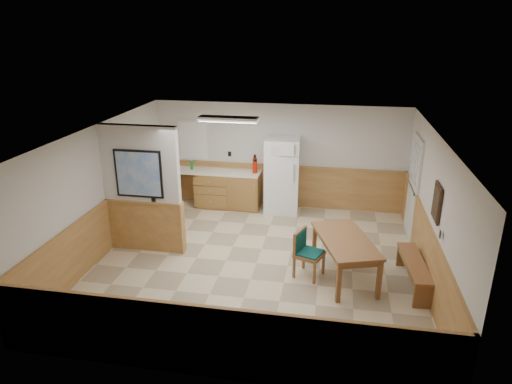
% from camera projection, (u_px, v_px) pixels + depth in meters
% --- Properties ---
extents(ground, '(6.00, 6.00, 0.00)m').
position_uv_depth(ground, '(257.00, 263.00, 8.55)').
color(ground, beige).
rests_on(ground, ground).
extents(ceiling, '(6.00, 6.00, 0.02)m').
position_uv_depth(ceiling, '(257.00, 132.00, 7.69)').
color(ceiling, white).
rests_on(ceiling, back_wall).
extents(back_wall, '(6.00, 0.02, 2.50)m').
position_uv_depth(back_wall, '(279.00, 156.00, 10.89)').
color(back_wall, silver).
rests_on(back_wall, ground).
extents(right_wall, '(0.02, 6.00, 2.50)m').
position_uv_depth(right_wall, '(433.00, 213.00, 7.62)').
color(right_wall, silver).
rests_on(right_wall, ground).
extents(left_wall, '(0.02, 6.00, 2.50)m').
position_uv_depth(left_wall, '(101.00, 191.00, 8.62)').
color(left_wall, silver).
rests_on(left_wall, ground).
extents(wainscot_back, '(6.00, 0.04, 1.00)m').
position_uv_depth(wainscot_back, '(278.00, 186.00, 11.13)').
color(wainscot_back, '#BE864C').
rests_on(wainscot_back, ground).
extents(wainscot_right, '(0.04, 6.00, 1.00)m').
position_uv_depth(wainscot_right, '(426.00, 253.00, 7.89)').
color(wainscot_right, '#BE864C').
rests_on(wainscot_right, ground).
extents(wainscot_left, '(0.04, 6.00, 1.00)m').
position_uv_depth(wainscot_left, '(106.00, 227.00, 8.87)').
color(wainscot_left, '#BE864C').
rests_on(wainscot_left, ground).
extents(partition_wall, '(1.50, 0.20, 2.50)m').
position_uv_depth(partition_wall, '(142.00, 191.00, 8.68)').
color(partition_wall, silver).
rests_on(partition_wall, ground).
extents(kitchen_counter, '(2.20, 0.61, 1.00)m').
position_uv_depth(kitchen_counter, '(227.00, 189.00, 11.07)').
color(kitchen_counter, olive).
rests_on(kitchen_counter, ground).
extents(exterior_door, '(0.07, 1.02, 2.15)m').
position_uv_depth(exterior_door, '(413.00, 186.00, 9.45)').
color(exterior_door, silver).
rests_on(exterior_door, ground).
extents(kitchen_window, '(0.80, 0.04, 1.00)m').
position_uv_depth(kitchen_window, '(193.00, 140.00, 11.11)').
color(kitchen_window, silver).
rests_on(kitchen_window, back_wall).
extents(wall_painting, '(0.04, 0.50, 0.60)m').
position_uv_depth(wall_painting, '(437.00, 203.00, 7.25)').
color(wall_painting, '#331D14').
rests_on(wall_painting, right_wall).
extents(fluorescent_fixture, '(1.20, 0.30, 0.09)m').
position_uv_depth(fluorescent_fixture, '(228.00, 119.00, 9.04)').
color(fluorescent_fixture, silver).
rests_on(fluorescent_fixture, ceiling).
extents(refrigerator, '(0.82, 0.74, 1.78)m').
position_uv_depth(refrigerator, '(282.00, 175.00, 10.65)').
color(refrigerator, white).
rests_on(refrigerator, ground).
extents(dining_table, '(1.26, 1.76, 0.75)m').
position_uv_depth(dining_table, '(345.00, 244.00, 7.86)').
color(dining_table, brown).
rests_on(dining_table, ground).
extents(dining_bench, '(0.44, 1.47, 0.45)m').
position_uv_depth(dining_bench, '(414.00, 268.00, 7.72)').
color(dining_bench, brown).
rests_on(dining_bench, ground).
extents(dining_chair, '(0.73, 0.61, 0.85)m').
position_uv_depth(dining_chair, '(305.00, 250.00, 8.00)').
color(dining_chair, brown).
rests_on(dining_chair, ground).
extents(fire_extinguisher, '(0.13, 0.13, 0.45)m').
position_uv_depth(fire_extinguisher, '(255.00, 165.00, 10.73)').
color(fire_extinguisher, red).
rests_on(fire_extinguisher, kitchen_counter).
extents(soap_bottle, '(0.09, 0.09, 0.22)m').
position_uv_depth(soap_bottle, '(192.00, 165.00, 11.04)').
color(soap_bottle, '#167B29').
rests_on(soap_bottle, kitchen_counter).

